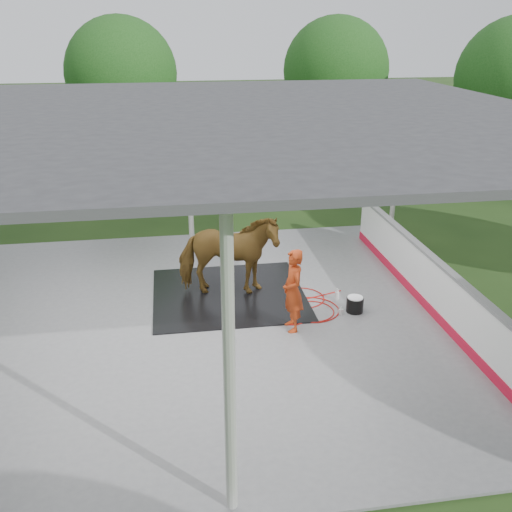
{
  "coord_description": "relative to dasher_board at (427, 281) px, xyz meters",
  "views": [
    {
      "loc": [
        -0.53,
        -9.97,
        5.54
      ],
      "look_at": [
        1.05,
        0.08,
        1.34
      ],
      "focal_mm": 40.0,
      "sensor_mm": 36.0,
      "label": 1
    }
  ],
  "objects": [
    {
      "name": "hose_coil",
      "position": [
        -2.48,
        0.23,
        -0.53
      ],
      "size": [
        1.69,
        1.64,
        0.02
      ],
      "color": "#A8110C",
      "rests_on": "concrete_slab"
    },
    {
      "name": "concrete_slab",
      "position": [
        -4.6,
        0.0,
        -0.57
      ],
      "size": [
        12.0,
        10.0,
        0.05
      ],
      "primitive_type": "cube",
      "color": "slate",
      "rests_on": "ground"
    },
    {
      "name": "tree_belt",
      "position": [
        -4.3,
        0.9,
        3.2
      ],
      "size": [
        28.0,
        28.0,
        5.8
      ],
      "color": "#382314",
      "rests_on": "ground"
    },
    {
      "name": "soap_bottle_b",
      "position": [
        -1.85,
        -0.15,
        -0.46
      ],
      "size": [
        0.11,
        0.11,
        0.17
      ],
      "primitive_type": "imported",
      "rotation": [
        0.0,
        0.0,
        -1.02
      ],
      "color": "#338CD8",
      "rests_on": "concrete_slab"
    },
    {
      "name": "dasher_board",
      "position": [
        0.0,
        0.0,
        0.0
      ],
      "size": [
        0.16,
        8.0,
        1.15
      ],
      "color": "red",
      "rests_on": "concrete_slab"
    },
    {
      "name": "pavilion_structure",
      "position": [
        -4.6,
        -0.0,
        3.37
      ],
      "size": [
        12.6,
        10.6,
        4.05
      ],
      "color": "beige",
      "rests_on": "ground"
    },
    {
      "name": "rubber_mat",
      "position": [
        -3.99,
        1.1,
        -0.53
      ],
      "size": [
        3.24,
        3.03,
        0.02
      ],
      "primitive_type": "cube",
      "color": "black",
      "rests_on": "concrete_slab"
    },
    {
      "name": "ground",
      "position": [
        -4.6,
        0.0,
        -0.59
      ],
      "size": [
        100.0,
        100.0,
        0.0
      ],
      "primitive_type": "plane",
      "color": "#1E3814"
    },
    {
      "name": "handler",
      "position": [
        -2.95,
        -0.56,
        0.27
      ],
      "size": [
        0.44,
        0.62,
        1.63
      ],
      "primitive_type": "imported",
      "rotation": [
        0.0,
        0.0,
        -1.48
      ],
      "color": "#B23612",
      "rests_on": "concrete_slab"
    },
    {
      "name": "horse",
      "position": [
        -3.99,
        1.1,
        0.38
      ],
      "size": [
        2.24,
        1.25,
        1.8
      ],
      "primitive_type": "imported",
      "rotation": [
        0.0,
        0.0,
        1.44
      ],
      "color": "brown",
      "rests_on": "rubber_mat"
    },
    {
      "name": "soap_bottle_a",
      "position": [
        -1.74,
        0.5,
        -0.41
      ],
      "size": [
        0.13,
        0.13,
        0.26
      ],
      "primitive_type": "imported",
      "rotation": [
        0.0,
        0.0,
        0.42
      ],
      "color": "silver",
      "rests_on": "concrete_slab"
    },
    {
      "name": "wash_bucket",
      "position": [
        -1.54,
        -0.07,
        -0.38
      ],
      "size": [
        0.35,
        0.35,
        0.32
      ],
      "color": "black",
      "rests_on": "concrete_slab"
    }
  ]
}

